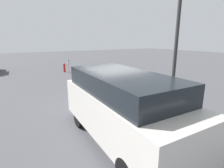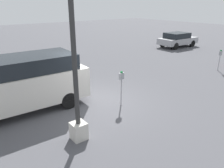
{
  "view_description": "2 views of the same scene",
  "coord_description": "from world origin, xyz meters",
  "px_view_note": "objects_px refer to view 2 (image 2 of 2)",
  "views": [
    {
      "loc": [
        6.6,
        -4.19,
        3.07
      ],
      "look_at": [
        -0.6,
        0.17,
        0.9
      ],
      "focal_mm": 28.0,
      "sensor_mm": 36.0,
      "label": 1
    },
    {
      "loc": [
        4.54,
        6.88,
        3.95
      ],
      "look_at": [
        -0.33,
        0.52,
        0.98
      ],
      "focal_mm": 35.0,
      "sensor_mm": 36.0,
      "label": 2
    }
  ],
  "objects_px": {
    "parking_meter_far": "(220,55)",
    "car_distant": "(178,39)",
    "lamp_post": "(76,89)",
    "parking_meter_near": "(121,80)",
    "parked_van": "(20,82)"
  },
  "relations": [
    {
      "from": "parking_meter_far",
      "to": "car_distant",
      "type": "distance_m",
      "value": 7.86
    },
    {
      "from": "parking_meter_far",
      "to": "lamp_post",
      "type": "bearing_deg",
      "value": -0.11
    },
    {
      "from": "parking_meter_near",
      "to": "car_distant",
      "type": "distance_m",
      "value": 14.05
    },
    {
      "from": "parking_meter_near",
      "to": "car_distant",
      "type": "relative_size",
      "value": 0.37
    },
    {
      "from": "parking_meter_far",
      "to": "car_distant",
      "type": "height_order",
      "value": "car_distant"
    },
    {
      "from": "parking_meter_far",
      "to": "lamp_post",
      "type": "relative_size",
      "value": 0.23
    },
    {
      "from": "lamp_post",
      "to": "car_distant",
      "type": "height_order",
      "value": "lamp_post"
    },
    {
      "from": "parked_van",
      "to": "lamp_post",
      "type": "bearing_deg",
      "value": 105.39
    },
    {
      "from": "parking_meter_far",
      "to": "parked_van",
      "type": "relative_size",
      "value": 0.26
    },
    {
      "from": "parked_van",
      "to": "car_distant",
      "type": "distance_m",
      "value": 16.39
    },
    {
      "from": "lamp_post",
      "to": "car_distant",
      "type": "xyz_separation_m",
      "value": [
        -15.0,
        -7.61,
        -0.93
      ]
    },
    {
      "from": "parking_meter_near",
      "to": "parked_van",
      "type": "relative_size",
      "value": 0.29
    },
    {
      "from": "parking_meter_near",
      "to": "parking_meter_far",
      "type": "bearing_deg",
      "value": 174.32
    },
    {
      "from": "parked_van",
      "to": "car_distant",
      "type": "relative_size",
      "value": 1.25
    },
    {
      "from": "parked_van",
      "to": "car_distant",
      "type": "bearing_deg",
      "value": -162.04
    }
  ]
}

